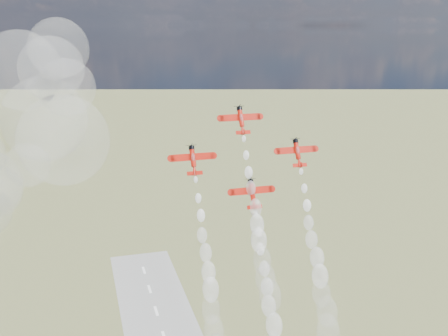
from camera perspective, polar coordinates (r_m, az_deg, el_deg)
The scene contains 8 objects.
plane_lead at distance 136.84m, azimuth 1.87°, elevation 5.28°, with size 10.92×5.83×7.09m.
plane_left at distance 130.41m, azimuth -3.39°, elevation 0.93°, with size 10.92×5.83×7.09m.
plane_right at distance 139.02m, azimuth 7.99°, elevation 1.71°, with size 10.92×5.83×7.09m.
plane_slot at distance 131.93m, azimuth 3.11°, elevation -2.76°, with size 10.92×5.83×7.09m.
smoke_trail_lead at distance 129.91m, azimuth 4.30°, elevation -10.19°, with size 5.75×22.80×37.85m.
smoke_trail_left at distance 126.02m, azimuth -1.30°, elevation -15.55°, with size 5.18×23.71×38.09m.
smoke_trail_right at distance 135.00m, azimuth 10.70°, elevation -13.52°, with size 5.39×22.52×38.21m.
drifted_smoke_cloud at distance 135.21m, azimuth -22.37°, elevation 4.61°, with size 51.44×34.88×59.11m.
Camera 1 is at (-26.85, -109.91, 117.85)m, focal length 42.00 mm.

